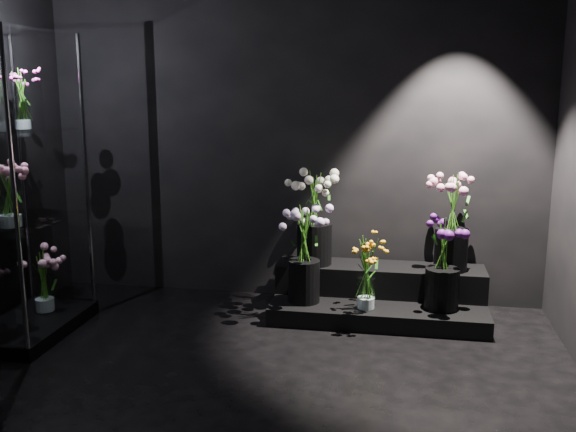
# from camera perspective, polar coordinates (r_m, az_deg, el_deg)

# --- Properties ---
(floor) EXTENTS (4.00, 4.00, 0.00)m
(floor) POSITION_cam_1_polar(r_m,az_deg,el_deg) (3.64, -5.19, -16.96)
(floor) COLOR black
(floor) RESTS_ON ground
(wall_back) EXTENTS (4.00, 0.00, 4.00)m
(wall_back) POSITION_cam_1_polar(r_m,az_deg,el_deg) (5.16, 0.40, 7.88)
(wall_back) COLOR black
(wall_back) RESTS_ON floor
(display_riser) EXTENTS (1.60, 0.71, 0.36)m
(display_riser) POSITION_cam_1_polar(r_m,az_deg,el_deg) (5.02, 8.09, -6.96)
(display_riser) COLOR black
(display_riser) RESTS_ON floor
(display_case) EXTENTS (0.57, 0.95, 2.09)m
(display_case) POSITION_cam_1_polar(r_m,az_deg,el_deg) (4.74, -22.82, 2.32)
(display_case) COLOR black
(display_case) RESTS_ON floor
(bouquet_orange_bells) EXTENTS (0.31, 0.31, 0.55)m
(bouquet_orange_bells) POSITION_cam_1_polar(r_m,az_deg,el_deg) (4.68, 7.00, -4.94)
(bouquet_orange_bells) COLOR white
(bouquet_orange_bells) RESTS_ON display_riser
(bouquet_lilac) EXTENTS (0.45, 0.45, 0.72)m
(bouquet_lilac) POSITION_cam_1_polar(r_m,az_deg,el_deg) (4.75, 1.45, -2.94)
(bouquet_lilac) COLOR black
(bouquet_lilac) RESTS_ON display_riser
(bouquet_purple) EXTENTS (0.38, 0.38, 0.66)m
(bouquet_purple) POSITION_cam_1_polar(r_m,az_deg,el_deg) (4.75, 13.63, -3.87)
(bouquet_purple) COLOR black
(bouquet_purple) RESTS_ON display_riser
(bouquet_cream_roses) EXTENTS (0.49, 0.49, 0.72)m
(bouquet_cream_roses) POSITION_cam_1_polar(r_m,az_deg,el_deg) (4.96, 2.38, 0.34)
(bouquet_cream_roses) COLOR black
(bouquet_cream_roses) RESTS_ON display_riser
(bouquet_pink_roses) EXTENTS (0.47, 0.47, 0.73)m
(bouquet_pink_roses) POSITION_cam_1_polar(r_m,az_deg,el_deg) (4.94, 14.44, 0.05)
(bouquet_pink_roses) COLOR black
(bouquet_pink_roses) RESTS_ON display_riser
(bouquet_case_pink) EXTENTS (0.36, 0.36, 0.43)m
(bouquet_case_pink) POSITION_cam_1_polar(r_m,az_deg,el_deg) (4.58, -23.62, 1.87)
(bouquet_case_pink) COLOR white
(bouquet_case_pink) RESTS_ON display_case
(bouquet_case_magenta) EXTENTS (0.29, 0.29, 0.42)m
(bouquet_case_magenta) POSITION_cam_1_polar(r_m,az_deg,el_deg) (4.84, -22.64, 9.71)
(bouquet_case_magenta) COLOR white
(bouquet_case_magenta) RESTS_ON display_case
(bouquet_case_base_pink) EXTENTS (0.39, 0.39, 0.47)m
(bouquet_case_base_pink) POSITION_cam_1_polar(r_m,az_deg,el_deg) (5.04, -20.96, -5.16)
(bouquet_case_base_pink) COLOR white
(bouquet_case_base_pink) RESTS_ON display_case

